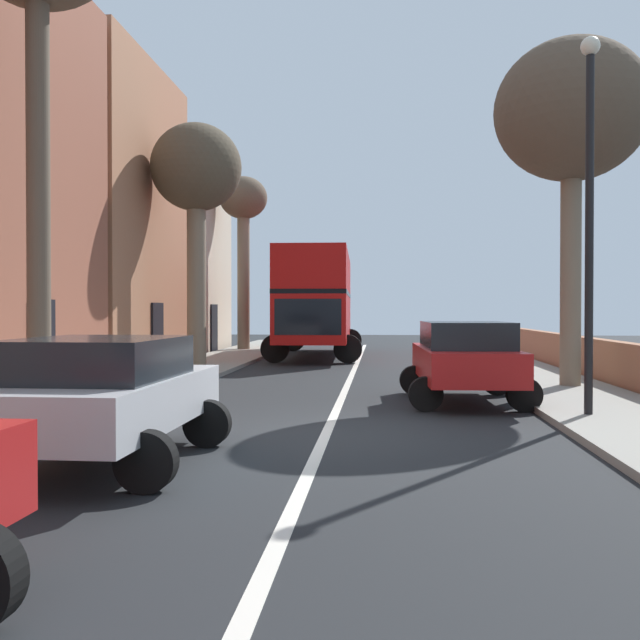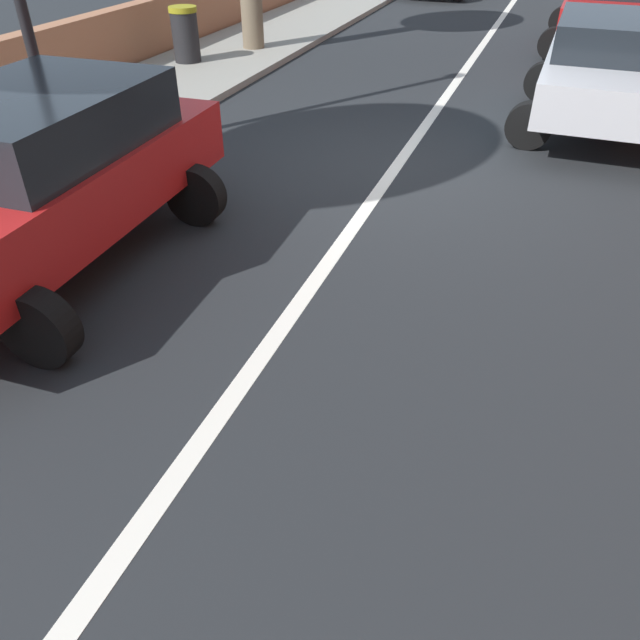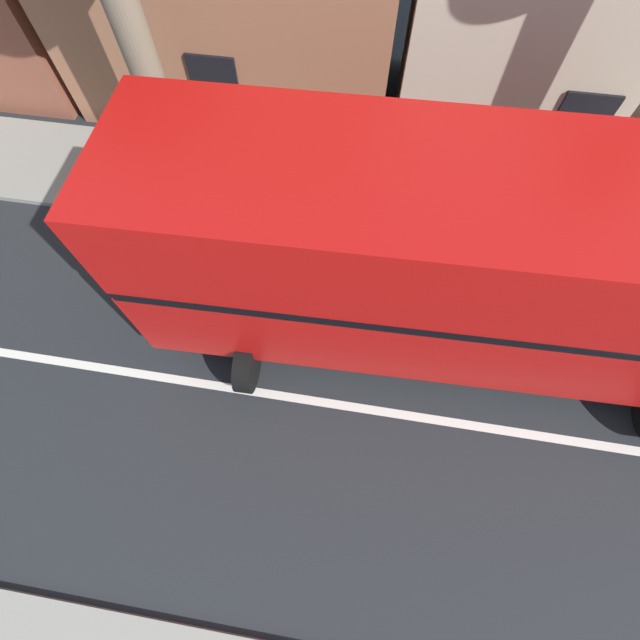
# 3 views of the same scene
# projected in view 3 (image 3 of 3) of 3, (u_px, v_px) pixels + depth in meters

# --- Properties ---
(double_decker_bus) EXTENTS (3.77, 10.47, 4.06)m
(double_decker_bus) POSITION_uv_depth(u_px,v_px,m) (481.00, 267.00, 6.31)
(double_decker_bus) COLOR #B80F0D
(double_decker_bus) RESTS_ON ground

